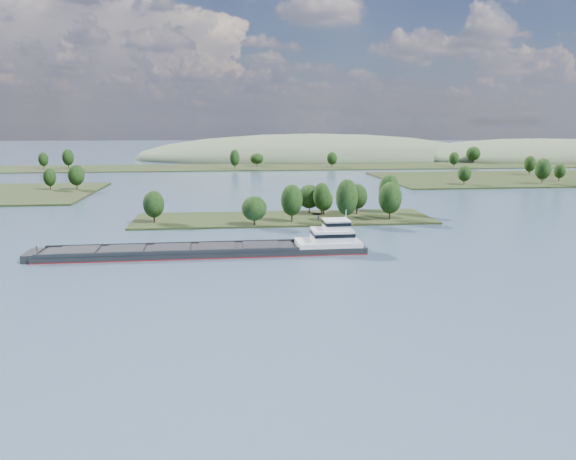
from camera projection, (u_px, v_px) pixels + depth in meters
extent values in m
plane|color=#35485D|center=(310.00, 263.00, 131.65)|extent=(1800.00, 1800.00, 0.00)
cube|color=black|center=(284.00, 219.00, 190.20)|extent=(100.00, 30.00, 1.20)
cylinder|color=black|center=(346.00, 215.00, 180.82)|extent=(0.50, 0.50, 4.60)
ellipsoid|color=black|center=(347.00, 197.00, 179.71)|extent=(7.21, 7.21, 11.83)
cylinder|color=black|center=(309.00, 208.00, 199.60)|extent=(0.50, 0.50, 3.32)
ellipsoid|color=black|center=(309.00, 197.00, 198.80)|extent=(8.02, 8.02, 8.53)
cylinder|color=black|center=(292.00, 216.00, 181.76)|extent=(0.50, 0.50, 4.01)
ellipsoid|color=black|center=(292.00, 200.00, 180.80)|extent=(7.11, 7.11, 10.32)
cylinder|color=black|center=(324.00, 211.00, 195.87)|extent=(0.50, 0.50, 2.85)
ellipsoid|color=black|center=(324.00, 200.00, 195.18)|extent=(6.41, 6.41, 7.34)
cylinder|color=black|center=(254.00, 220.00, 175.74)|extent=(0.50, 0.50, 3.03)
ellipsoid|color=black|center=(254.00, 208.00, 175.01)|extent=(7.97, 7.97, 7.80)
cylinder|color=black|center=(154.00, 217.00, 180.24)|extent=(0.50, 0.50, 3.39)
ellipsoid|color=black|center=(154.00, 204.00, 179.43)|extent=(6.85, 6.85, 8.72)
cylinder|color=black|center=(321.00, 210.00, 194.75)|extent=(0.50, 0.50, 3.73)
ellipsoid|color=black|center=(322.00, 196.00, 193.85)|extent=(6.02, 6.02, 9.58)
cylinder|color=black|center=(389.00, 206.00, 200.18)|extent=(0.50, 0.50, 4.46)
ellipsoid|color=black|center=(389.00, 191.00, 199.10)|extent=(7.34, 7.34, 11.48)
cylinder|color=black|center=(390.00, 214.00, 185.60)|extent=(0.50, 0.50, 4.10)
ellipsoid|color=black|center=(390.00, 198.00, 184.61)|extent=(7.70, 7.70, 10.54)
cylinder|color=black|center=(357.00, 209.00, 197.51)|extent=(0.50, 0.50, 3.50)
ellipsoid|color=black|center=(357.00, 196.00, 196.67)|extent=(7.31, 7.31, 8.99)
cylinder|color=black|center=(77.00, 185.00, 266.65)|extent=(0.50, 0.50, 3.90)
ellipsoid|color=black|center=(76.00, 175.00, 265.70)|extent=(7.65, 7.65, 10.03)
cylinder|color=black|center=(50.00, 186.00, 266.29)|extent=(0.50, 0.50, 3.40)
ellipsoid|color=black|center=(50.00, 177.00, 265.47)|extent=(5.86, 5.86, 8.74)
cylinder|color=black|center=(464.00, 181.00, 287.66)|extent=(0.50, 0.50, 3.22)
ellipsoid|color=black|center=(464.00, 173.00, 286.89)|extent=(6.77, 6.77, 8.28)
cylinder|color=black|center=(542.00, 180.00, 291.38)|extent=(0.50, 0.50, 4.35)
ellipsoid|color=black|center=(543.00, 169.00, 290.33)|extent=(8.25, 8.25, 11.19)
cylinder|color=black|center=(559.00, 178.00, 303.72)|extent=(0.50, 0.50, 3.20)
ellipsoid|color=black|center=(560.00, 171.00, 302.94)|extent=(6.17, 6.17, 8.23)
cylinder|color=black|center=(529.00, 172.00, 340.32)|extent=(0.50, 0.50, 3.81)
ellipsoid|color=black|center=(530.00, 164.00, 339.40)|extent=(6.86, 6.86, 9.79)
cube|color=black|center=(252.00, 168.00, 404.85)|extent=(900.00, 60.00, 1.20)
cylinder|color=black|center=(44.00, 166.00, 385.80)|extent=(0.50, 0.50, 3.77)
ellipsoid|color=black|center=(43.00, 159.00, 384.89)|extent=(6.58, 6.58, 9.68)
cylinder|color=black|center=(454.00, 165.00, 401.65)|extent=(0.50, 0.50, 3.53)
ellipsoid|color=black|center=(454.00, 158.00, 400.80)|extent=(7.18, 7.18, 9.07)
cylinder|color=black|center=(257.00, 164.00, 410.63)|extent=(0.50, 0.50, 3.07)
ellipsoid|color=black|center=(257.00, 159.00, 409.89)|extent=(9.76, 9.76, 7.89)
cylinder|color=black|center=(473.00, 160.00, 439.73)|extent=(0.50, 0.50, 4.24)
ellipsoid|color=black|center=(473.00, 153.00, 438.71)|extent=(11.02, 11.02, 10.91)
cylinder|color=black|center=(69.00, 166.00, 386.74)|extent=(0.50, 0.50, 4.47)
ellipsoid|color=black|center=(68.00, 157.00, 385.66)|extent=(7.79, 7.79, 11.50)
cylinder|color=black|center=(332.00, 165.00, 399.83)|extent=(0.50, 0.50, 3.56)
ellipsoid|color=black|center=(332.00, 158.00, 398.97)|extent=(7.35, 7.35, 9.15)
cylinder|color=black|center=(235.00, 166.00, 383.50)|extent=(0.50, 0.50, 4.39)
ellipsoid|color=black|center=(235.00, 158.00, 382.44)|extent=(6.76, 6.76, 11.28)
ellipsoid|color=#48573C|center=(539.00, 159.00, 501.54)|extent=(260.00, 140.00, 36.00)
ellipsoid|color=#48573C|center=(313.00, 158.00, 508.98)|extent=(320.00, 160.00, 44.00)
cube|color=black|center=(205.00, 253.00, 139.67)|extent=(80.82, 11.18, 2.22)
cube|color=maroon|center=(205.00, 254.00, 139.75)|extent=(81.02, 11.38, 0.25)
cube|color=black|center=(173.00, 244.00, 143.22)|extent=(62.53, 1.25, 0.81)
cube|color=black|center=(170.00, 252.00, 133.60)|extent=(62.53, 1.25, 0.81)
cube|color=black|center=(172.00, 249.00, 138.44)|extent=(60.64, 9.90, 0.30)
cube|color=black|center=(78.00, 250.00, 135.67)|extent=(9.19, 8.39, 0.35)
cube|color=black|center=(125.00, 249.00, 137.02)|extent=(9.19, 8.39, 0.35)
cube|color=black|center=(171.00, 247.00, 138.38)|extent=(9.19, 8.39, 0.35)
cube|color=black|center=(217.00, 246.00, 139.74)|extent=(9.19, 8.39, 0.35)
cube|color=black|center=(261.00, 245.00, 141.10)|extent=(9.19, 8.39, 0.35)
cube|color=black|center=(33.00, 256.00, 134.59)|extent=(3.15, 9.12, 2.02)
cylinder|color=black|center=(37.00, 250.00, 134.45)|extent=(0.25, 0.25, 2.22)
cube|color=silver|center=(328.00, 243.00, 143.17)|extent=(16.27, 9.90, 1.21)
cube|color=silver|center=(332.00, 235.00, 142.91)|extent=(10.19, 8.21, 3.03)
cube|color=black|center=(332.00, 233.00, 142.83)|extent=(10.40, 8.41, 0.91)
cube|color=silver|center=(336.00, 225.00, 142.53)|extent=(6.13, 6.13, 2.22)
cube|color=black|center=(336.00, 223.00, 142.46)|extent=(6.34, 6.34, 0.81)
cube|color=silver|center=(336.00, 220.00, 142.30)|extent=(6.54, 6.54, 0.20)
cylinder|color=silver|center=(346.00, 215.00, 142.38)|extent=(0.20, 0.20, 2.62)
cylinder|color=black|center=(318.00, 217.00, 144.72)|extent=(0.51, 0.51, 1.21)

